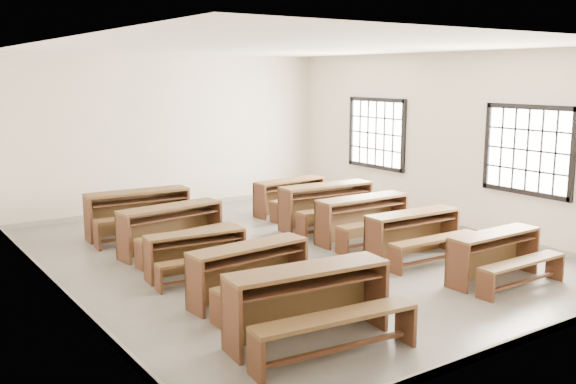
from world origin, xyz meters
TOP-DOWN VIEW (x-y plane):
  - room at (0.09, 0.00)m, footprint 8.50×8.50m
  - desk_set_0 at (-1.72, -2.93)m, footprint 1.89×1.11m
  - desk_set_1 at (-1.59, -1.51)m, footprint 1.66×0.95m
  - desk_set_2 at (-1.69, -0.21)m, footprint 1.47×0.86m
  - desk_set_3 at (-1.47, 1.08)m, footprint 1.79×1.07m
  - desk_set_4 at (-1.49, 2.43)m, footprint 1.84×1.04m
  - desk_set_5 at (1.59, -2.72)m, footprint 1.52×0.79m
  - desk_set_6 at (1.48, -1.30)m, footprint 1.64×0.89m
  - desk_set_7 at (1.51, -0.08)m, footprint 1.72×0.92m
  - desk_set_8 at (1.61, 1.04)m, footprint 1.86×1.05m
  - desk_set_9 at (1.74, 2.42)m, footprint 1.64×0.95m

SIDE VIEW (x-z plane):
  - desk_set_2 at x=-1.69m, z-range 0.05..0.69m
  - desk_set_5 at x=1.59m, z-range 0.06..0.74m
  - desk_set_9 at x=1.74m, z-range 0.06..0.76m
  - desk_set_1 at x=-1.59m, z-range 0.06..0.78m
  - desk_set_6 at x=1.48m, z-range 0.06..0.79m
  - desk_set_3 at x=-1.47m, z-range 0.06..0.83m
  - desk_set_7 at x=1.51m, z-range 0.06..0.83m
  - desk_set_4 at x=-1.49m, z-range 0.07..0.87m
  - desk_set_0 at x=-1.72m, z-range 0.07..0.88m
  - desk_set_8 at x=1.61m, z-range 0.07..0.88m
  - room at x=0.09m, z-range 0.54..3.74m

